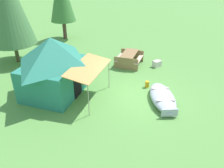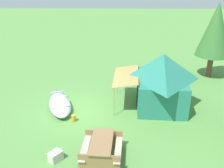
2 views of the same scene
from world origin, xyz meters
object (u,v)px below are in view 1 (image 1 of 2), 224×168
Objects in this scene: beached_rowboat at (163,97)px; cooler_box at (157,64)px; canvas_cabin_tent at (54,65)px; fuel_can at (147,84)px; picnic_table at (129,57)px; pine_tree_far_center at (6,0)px.

cooler_box is (4.07, 0.71, -0.05)m from beached_rowboat.
canvas_cabin_tent is 4.92m from fuel_can.
canvas_cabin_tent is 5.35m from picnic_table.
cooler_box is 0.08× the size of pine_tree_far_center.
cooler_box is at bearing -83.57° from picnic_table.
cooler_box is at bearing -79.22° from pine_tree_far_center.
beached_rowboat is 5.48m from canvas_cabin_tent.
cooler_box is 9.82m from pine_tree_far_center.
pine_tree_far_center is at bearing 56.07° from canvas_cabin_tent.
beached_rowboat is at bearing -84.12° from canvas_cabin_tent.
beached_rowboat is at bearing -147.53° from picnic_table.
picnic_table is 0.28× the size of pine_tree_far_center.
pine_tree_far_center is (2.37, 9.64, 3.64)m from beached_rowboat.
fuel_can is at bearing 36.68° from beached_rowboat.
cooler_box is (0.20, -1.76, -0.30)m from picnic_table.
picnic_table reaches higher than fuel_can.
beached_rowboat is 8.71× the size of fuel_can.
canvas_cabin_tent is (-0.55, 5.31, 1.26)m from beached_rowboat.
fuel_can is 0.05× the size of pine_tree_far_center.
picnic_table reaches higher than beached_rowboat.
pine_tree_far_center is (-1.50, 7.18, 3.39)m from picnic_table.
beached_rowboat reaches higher than cooler_box.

